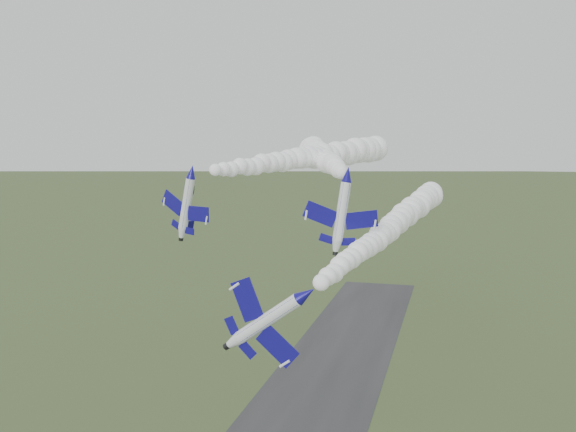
# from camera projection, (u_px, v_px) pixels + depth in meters

# --- Properties ---
(jet_lead) EXTENTS (5.98, 11.91, 8.03)m
(jet_lead) POSITION_uv_depth(u_px,v_px,m) (306.00, 294.00, 62.71)
(jet_lead) COLOR white
(smoke_trail_jet_lead) EXTENTS (9.08, 68.53, 4.59)m
(smoke_trail_jet_lead) POSITION_uv_depth(u_px,v_px,m) (393.00, 225.00, 96.69)
(smoke_trail_jet_lead) COLOR white
(jet_pair_left) EXTENTS (9.20, 10.89, 3.37)m
(jet_pair_left) POSITION_uv_depth(u_px,v_px,m) (191.00, 172.00, 89.78)
(jet_pair_left) COLOR white
(smoke_trail_jet_pair_left) EXTENTS (25.96, 54.13, 5.35)m
(smoke_trail_jet_pair_left) POSITION_uv_depth(u_px,v_px,m) (310.00, 157.00, 114.40)
(smoke_trail_jet_pair_left) COLOR white
(jet_pair_right) EXTENTS (9.98, 11.68, 3.12)m
(jet_pair_right) POSITION_uv_depth(u_px,v_px,m) (348.00, 174.00, 84.23)
(jet_pair_right) COLOR white
(smoke_trail_jet_pair_right) EXTENTS (27.65, 70.03, 5.88)m
(smoke_trail_jet_pair_right) POSITION_uv_depth(u_px,v_px,m) (323.00, 157.00, 122.01)
(smoke_trail_jet_pair_right) COLOR white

